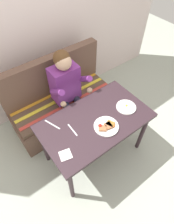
{
  "coord_description": "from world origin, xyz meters",
  "views": [
    {
      "loc": [
        -0.81,
        -0.92,
        2.34
      ],
      "look_at": [
        0.0,
        0.15,
        0.72
      ],
      "focal_mm": 30.26,
      "sensor_mm": 36.0,
      "label": 1
    }
  ],
  "objects_px": {
    "plate_breakfast": "(106,126)",
    "plate_eggs": "(126,107)",
    "couch": "(61,103)",
    "knife": "(52,125)",
    "person": "(68,88)",
    "table": "(95,125)",
    "napkin": "(65,155)",
    "fork": "(73,130)"
  },
  "relations": [
    {
      "from": "plate_eggs",
      "to": "fork",
      "type": "relative_size",
      "value": 1.31
    },
    {
      "from": "table",
      "to": "knife",
      "type": "relative_size",
      "value": 6.0
    },
    {
      "from": "couch",
      "to": "person",
      "type": "distance_m",
      "value": 0.45
    },
    {
      "from": "table",
      "to": "person",
      "type": "relative_size",
      "value": 0.99
    },
    {
      "from": "couch",
      "to": "plate_breakfast",
      "type": "xyz_separation_m",
      "value": [
        0.03,
        -0.9,
        0.41
      ]
    },
    {
      "from": "plate_breakfast",
      "to": "napkin",
      "type": "relative_size",
      "value": 2.35
    },
    {
      "from": "person",
      "to": "plate_breakfast",
      "type": "distance_m",
      "value": 0.73
    },
    {
      "from": "napkin",
      "to": "fork",
      "type": "distance_m",
      "value": 0.29
    },
    {
      "from": "plate_breakfast",
      "to": "knife",
      "type": "xyz_separation_m",
      "value": [
        -0.43,
        0.36,
        -0.01
      ]
    },
    {
      "from": "couch",
      "to": "napkin",
      "type": "height_order",
      "value": "couch"
    },
    {
      "from": "plate_breakfast",
      "to": "napkin",
      "type": "height_order",
      "value": "plate_breakfast"
    },
    {
      "from": "person",
      "to": "fork",
      "type": "bearing_deg",
      "value": -119.26
    },
    {
      "from": "person",
      "to": "napkin",
      "type": "xyz_separation_m",
      "value": [
        -0.52,
        -0.74,
        -0.01
      ]
    },
    {
      "from": "person",
      "to": "fork",
      "type": "distance_m",
      "value": 0.63
    },
    {
      "from": "table",
      "to": "knife",
      "type": "distance_m",
      "value": 0.47
    },
    {
      "from": "table",
      "to": "knife",
      "type": "height_order",
      "value": "knife"
    },
    {
      "from": "plate_breakfast",
      "to": "plate_eggs",
      "type": "height_order",
      "value": "plate_breakfast"
    },
    {
      "from": "table",
      "to": "knife",
      "type": "xyz_separation_m",
      "value": [
        -0.4,
        0.22,
        0.08
      ]
    },
    {
      "from": "plate_eggs",
      "to": "knife",
      "type": "bearing_deg",
      "value": 159.66
    },
    {
      "from": "plate_breakfast",
      "to": "fork",
      "type": "xyz_separation_m",
      "value": [
        -0.3,
        0.18,
        -0.01
      ]
    },
    {
      "from": "fork",
      "to": "person",
      "type": "bearing_deg",
      "value": 62.22
    },
    {
      "from": "person",
      "to": "plate_breakfast",
      "type": "xyz_separation_m",
      "value": [
        -0.01,
        -0.73,
        0.0
      ]
    },
    {
      "from": "couch",
      "to": "knife",
      "type": "bearing_deg",
      "value": -126.47
    },
    {
      "from": "table",
      "to": "plate_breakfast",
      "type": "height_order",
      "value": "plate_breakfast"
    },
    {
      "from": "napkin",
      "to": "person",
      "type": "bearing_deg",
      "value": 55.1
    },
    {
      "from": "plate_breakfast",
      "to": "table",
      "type": "bearing_deg",
      "value": 103.7
    },
    {
      "from": "couch",
      "to": "fork",
      "type": "distance_m",
      "value": 0.87
    },
    {
      "from": "plate_eggs",
      "to": "knife",
      "type": "distance_m",
      "value": 0.84
    },
    {
      "from": "plate_breakfast",
      "to": "knife",
      "type": "bearing_deg",
      "value": 140.18
    },
    {
      "from": "plate_eggs",
      "to": "fork",
      "type": "distance_m",
      "value": 0.67
    },
    {
      "from": "plate_breakfast",
      "to": "plate_eggs",
      "type": "distance_m",
      "value": 0.36
    },
    {
      "from": "table",
      "to": "fork",
      "type": "bearing_deg",
      "value": 171.49
    },
    {
      "from": "table",
      "to": "couch",
      "type": "height_order",
      "value": "couch"
    },
    {
      "from": "fork",
      "to": "knife",
      "type": "relative_size",
      "value": 0.85
    },
    {
      "from": "fork",
      "to": "knife",
      "type": "height_order",
      "value": "same"
    },
    {
      "from": "couch",
      "to": "plate_eggs",
      "type": "distance_m",
      "value": 1.01
    },
    {
      "from": "table",
      "to": "fork",
      "type": "distance_m",
      "value": 0.28
    },
    {
      "from": "person",
      "to": "knife",
      "type": "distance_m",
      "value": 0.57
    },
    {
      "from": "fork",
      "to": "table",
      "type": "bearing_deg",
      "value": -7.03
    },
    {
      "from": "couch",
      "to": "plate_eggs",
      "type": "xyz_separation_m",
      "value": [
        0.39,
        -0.83,
        0.41
      ]
    },
    {
      "from": "couch",
      "to": "knife",
      "type": "distance_m",
      "value": 0.78
    },
    {
      "from": "plate_breakfast",
      "to": "plate_eggs",
      "type": "xyz_separation_m",
      "value": [
        0.35,
        0.07,
        -0.0
      ]
    }
  ]
}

